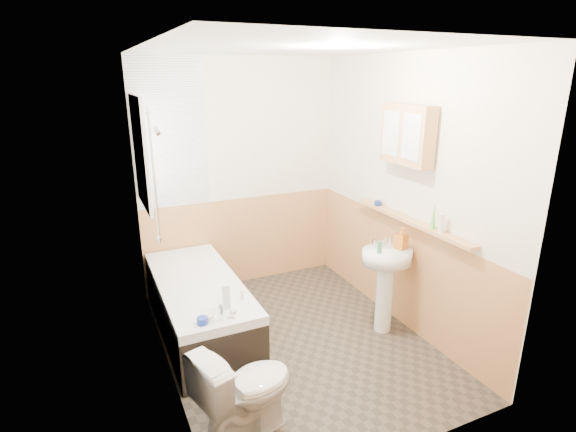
# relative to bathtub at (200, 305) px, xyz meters

# --- Properties ---
(floor) EXTENTS (2.80, 2.80, 0.00)m
(floor) POSITION_rel_bathtub_xyz_m (0.73, -0.52, -0.27)
(floor) COLOR #302922
(floor) RESTS_ON ground
(ceiling) EXTENTS (2.80, 2.80, 0.00)m
(ceiling) POSITION_rel_bathtub_xyz_m (0.73, -0.52, 2.23)
(ceiling) COLOR white
(ceiling) RESTS_ON ground
(wall_back) EXTENTS (2.20, 0.02, 2.50)m
(wall_back) POSITION_rel_bathtub_xyz_m (0.73, 0.89, 0.98)
(wall_back) COLOR beige
(wall_back) RESTS_ON ground
(wall_front) EXTENTS (2.20, 0.02, 2.50)m
(wall_front) POSITION_rel_bathtub_xyz_m (0.73, -1.93, 0.98)
(wall_front) COLOR beige
(wall_front) RESTS_ON ground
(wall_left) EXTENTS (0.02, 2.80, 2.50)m
(wall_left) POSITION_rel_bathtub_xyz_m (-0.38, -0.52, 0.98)
(wall_left) COLOR beige
(wall_left) RESTS_ON ground
(wall_right) EXTENTS (0.02, 2.80, 2.50)m
(wall_right) POSITION_rel_bathtub_xyz_m (1.84, -0.52, 0.98)
(wall_right) COLOR beige
(wall_right) RESTS_ON ground
(wainscot_right) EXTENTS (0.01, 2.80, 1.00)m
(wainscot_right) POSITION_rel_bathtub_xyz_m (1.82, -0.52, 0.23)
(wainscot_right) COLOR tan
(wainscot_right) RESTS_ON wall_right
(wainscot_front) EXTENTS (2.20, 0.01, 1.00)m
(wainscot_front) POSITION_rel_bathtub_xyz_m (0.73, -1.91, 0.23)
(wainscot_front) COLOR tan
(wainscot_front) RESTS_ON wall_front
(wainscot_back) EXTENTS (2.20, 0.01, 1.00)m
(wainscot_back) POSITION_rel_bathtub_xyz_m (0.73, 0.87, 0.23)
(wainscot_back) COLOR tan
(wainscot_back) RESTS_ON wall_back
(tile_cladding_left) EXTENTS (0.01, 2.80, 2.50)m
(tile_cladding_left) POSITION_rel_bathtub_xyz_m (-0.36, -0.52, 0.98)
(tile_cladding_left) COLOR white
(tile_cladding_left) RESTS_ON wall_left
(tile_return_back) EXTENTS (0.75, 0.01, 1.50)m
(tile_return_back) POSITION_rel_bathtub_xyz_m (0.00, 0.86, 1.48)
(tile_return_back) COLOR white
(tile_return_back) RESTS_ON wall_back
(window) EXTENTS (0.03, 0.79, 0.99)m
(window) POSITION_rel_bathtub_xyz_m (-0.33, 0.43, 1.38)
(window) COLOR white
(window) RESTS_ON wall_left
(bathtub) EXTENTS (0.70, 1.70, 0.67)m
(bathtub) POSITION_rel_bathtub_xyz_m (0.00, 0.00, 0.00)
(bathtub) COLOR black
(bathtub) RESTS_ON floor
(shower_riser) EXTENTS (0.10, 0.07, 1.09)m
(shower_riser) POSITION_rel_bathtub_xyz_m (-0.31, -0.14, 1.35)
(shower_riser) COLOR silver
(shower_riser) RESTS_ON wall_left
(toilet) EXTENTS (0.77, 0.56, 0.67)m
(toilet) POSITION_rel_bathtub_xyz_m (-0.03, -1.36, 0.06)
(toilet) COLOR white
(toilet) RESTS_ON floor
(sink) EXTENTS (0.48, 0.38, 0.92)m
(sink) POSITION_rel_bathtub_xyz_m (1.57, -0.68, 0.31)
(sink) COLOR white
(sink) RESTS_ON floor
(pine_shelf) EXTENTS (0.10, 1.49, 0.03)m
(pine_shelf) POSITION_rel_bathtub_xyz_m (1.77, -0.71, 0.79)
(pine_shelf) COLOR tan
(pine_shelf) RESTS_ON wall_right
(medicine_cabinet) EXTENTS (0.14, 0.56, 0.51)m
(medicine_cabinet) POSITION_rel_bathtub_xyz_m (1.74, -0.61, 1.54)
(medicine_cabinet) COLOR tan
(medicine_cabinet) RESTS_ON wall_right
(foam_can) EXTENTS (0.06, 0.06, 0.16)m
(foam_can) POSITION_rel_bathtub_xyz_m (1.77, -1.09, 0.88)
(foam_can) COLOR silver
(foam_can) RESTS_ON pine_shelf
(green_bottle) EXTENTS (0.06, 0.06, 0.22)m
(green_bottle) POSITION_rel_bathtub_xyz_m (1.77, -0.99, 0.92)
(green_bottle) COLOR #59C647
(green_bottle) RESTS_ON pine_shelf
(black_jar) EXTENTS (0.08, 0.08, 0.05)m
(black_jar) POSITION_rel_bathtub_xyz_m (1.77, -0.23, 0.83)
(black_jar) COLOR navy
(black_jar) RESTS_ON pine_shelf
(soap_bottle) EXTENTS (0.14, 0.22, 0.09)m
(soap_bottle) POSITION_rel_bathtub_xyz_m (1.69, -0.72, 0.59)
(soap_bottle) COLOR orange
(soap_bottle) RESTS_ON sink
(clear_bottle) EXTENTS (0.05, 0.05, 0.11)m
(clear_bottle) POSITION_rel_bathtub_xyz_m (1.45, -0.72, 0.59)
(clear_bottle) COLOR #388447
(clear_bottle) RESTS_ON sink
(blue_gel) EXTENTS (0.06, 0.04, 0.21)m
(blue_gel) POSITION_rel_bathtub_xyz_m (0.09, -0.60, 0.35)
(blue_gel) COLOR silver
(blue_gel) RESTS_ON bathtub
(cream_jar) EXTENTS (0.10, 0.10, 0.05)m
(cream_jar) POSITION_rel_bathtub_xyz_m (-0.15, -0.75, 0.28)
(cream_jar) COLOR #19339E
(cream_jar) RESTS_ON bathtub
(orange_bottle) EXTENTS (0.03, 0.03, 0.08)m
(orange_bottle) POSITION_rel_bathtub_xyz_m (0.25, -0.51, 0.29)
(orange_bottle) COLOR silver
(orange_bottle) RESTS_ON bathtub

